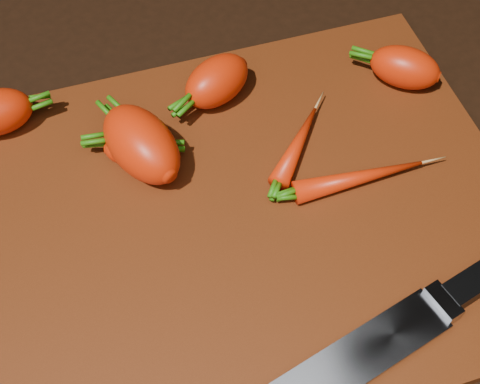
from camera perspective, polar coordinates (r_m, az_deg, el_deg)
name	(u,v)px	position (r m, az deg, el deg)	size (l,w,h in m)	color
ground	(243,222)	(0.62, 0.28, -2.57)	(2.00, 2.00, 0.01)	black
cutting_board	(243,216)	(0.61, 0.28, -2.02)	(0.50, 0.40, 0.01)	maroon
carrot_1	(137,136)	(0.64, -8.80, 4.77)	(0.06, 0.04, 0.04)	red
carrot_2	(141,144)	(0.62, -8.42, 4.07)	(0.10, 0.06, 0.06)	red
carrot_3	(217,81)	(0.67, -1.99, 9.44)	(0.07, 0.05, 0.05)	red
carrot_4	(132,148)	(0.63, -9.21, 3.72)	(0.05, 0.03, 0.03)	red
carrot_5	(405,67)	(0.71, 13.88, 10.28)	(0.07, 0.04, 0.04)	red
carrot_6	(297,145)	(0.64, 4.91, 4.04)	(0.10, 0.02, 0.02)	red
carrot_7	(359,178)	(0.62, 10.13, 1.22)	(0.12, 0.02, 0.02)	red
knife	(352,362)	(0.54, 9.50, -14.11)	(0.35, 0.12, 0.02)	gray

